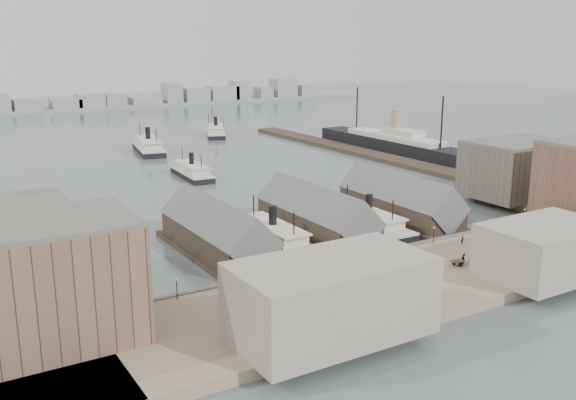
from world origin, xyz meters
TOP-DOWN VIEW (x-y plane):
  - ground at (0.00, 0.00)m, footprint 900.00×900.00m
  - quay at (0.00, -20.00)m, footprint 180.00×30.00m
  - seawall at (0.00, -5.20)m, footprint 180.00×1.20m
  - east_wharf at (78.00, 90.00)m, footprint 10.00×180.00m
  - ferry_shed_west at (-26.00, 16.88)m, footprint 14.00×42.00m
  - ferry_shed_center at (0.00, 16.88)m, footprint 14.00×42.00m
  - ferry_shed_east at (26.00, 16.88)m, footprint 14.00×42.00m
  - warehouse_west_front at (-70.00, -12.00)m, footprint 32.00×18.00m
  - warehouse_east_back at (68.00, 15.00)m, footprint 28.00×20.00m
  - street_bldg_center at (20.00, -32.00)m, footprint 24.00×16.00m
  - street_bldg_west at (-30.00, -32.00)m, footprint 30.00×16.00m
  - lamp_post_far_w at (-45.00, -7.00)m, footprint 0.44×0.44m
  - lamp_post_near_w at (-15.00, -7.00)m, footprint 0.44×0.44m
  - lamp_post_near_e at (15.00, -7.00)m, footprint 0.44×0.44m
  - lamp_post_far_e at (45.00, -7.00)m, footprint 0.44×0.44m
  - far_shore at (-2.07, 334.14)m, footprint 500.00×40.00m
  - ferry_docked_west at (-13.00, 15.25)m, footprint 8.48×28.27m
  - ferry_docked_east at (13.00, 13.38)m, footprint 8.28×27.62m
  - ferry_open_near at (0.69, 94.25)m, footprint 9.26×25.91m
  - ferry_open_mid at (4.74, 149.45)m, footprint 14.82×32.65m
  - ferry_open_far at (48.55, 177.46)m, footprint 18.66×28.96m
  - ocean_steamer at (92.00, 96.00)m, footprint 12.18×89.02m
  - tram at (46.18, -15.97)m, footprint 3.05×9.67m
  - horse_cart_left at (-36.06, -15.93)m, footprint 4.83×2.89m
  - horse_cart_center at (-8.34, -14.06)m, footprint 4.98×2.20m
  - horse_cart_right at (11.15, -19.54)m, footprint 4.87×2.64m
  - pedestrian_0 at (-54.95, -10.88)m, footprint 0.75×0.80m
  - pedestrian_1 at (-44.12, -23.68)m, footprint 0.71×0.86m
  - pedestrian_2 at (-18.55, -10.62)m, footprint 1.17×0.70m
  - pedestrian_3 at (-22.51, -23.24)m, footprint 0.95×1.06m
  - pedestrian_4 at (0.62, -10.87)m, footprint 0.93×1.06m
  - pedestrian_5 at (10.79, -21.50)m, footprint 0.78×0.69m
  - pedestrian_6 at (20.67, -10.36)m, footprint 0.89×0.71m
  - pedestrian_7 at (32.33, -23.70)m, footprint 1.10×1.20m
  - pedestrian_8 at (43.89, -15.13)m, footprint 0.99×0.62m

SIDE VIEW (x-z plane):
  - ground at x=0.00m, z-range 0.00..0.00m
  - east_wharf at x=78.00m, z-range 0.00..1.60m
  - quay at x=0.00m, z-range 0.00..2.00m
  - seawall at x=0.00m, z-range 0.00..2.30m
  - ferry_open_near at x=0.69m, z-range -2.42..6.68m
  - ferry_docked_east at x=13.00m, z-range -2.62..7.24m
  - ferry_open_far at x=48.55m, z-range -2.65..7.32m
  - ferry_docked_west at x=-13.00m, z-range -2.68..7.41m
  - ferry_open_mid at x=4.74m, z-range -2.99..8.26m
  - pedestrian_8 at x=43.89m, z-range 2.00..3.57m
  - pedestrian_1 at x=-44.12m, z-range 2.00..3.62m
  - pedestrian_7 at x=32.33m, z-range 2.00..3.62m
  - horse_cart_center at x=-8.34m, z-range 2.01..3.61m
  - horse_cart_left at x=-36.06m, z-range 2.01..3.62m
  - horse_cart_right at x=11.15m, z-range 2.00..3.70m
  - pedestrian_3 at x=-22.51m, z-range 2.00..3.73m
  - pedestrian_5 at x=10.79m, z-range 2.00..3.76m
  - pedestrian_6 at x=20.67m, z-range 2.00..3.77m
  - pedestrian_0 at x=-54.95m, z-range 2.00..3.78m
  - pedestrian_2 at x=-18.55m, z-range 2.00..3.78m
  - pedestrian_4 at x=0.62m, z-range 2.00..3.82m
  - tram at x=46.18m, z-range 2.04..5.43m
  - ocean_steamer at x=92.00m, z-range -5.07..12.73m
  - far_shore at x=-2.07m, z-range -3.96..11.77m
  - ferry_shed_west at x=-26.00m, z-range -1.66..10.94m
  - ferry_shed_center at x=0.00m, z-range -1.66..10.94m
  - ferry_shed_east at x=26.00m, z-range -1.66..10.94m
  - lamp_post_far_w at x=-45.00m, z-range 2.75..6.67m
  - lamp_post_near_w at x=-15.00m, z-range 2.75..6.67m
  - lamp_post_near_e at x=15.00m, z-range 2.75..6.67m
  - lamp_post_far_e at x=45.00m, z-range 2.75..6.67m
  - street_bldg_center at x=20.00m, z-range 2.00..12.00m
  - street_bldg_west at x=-30.00m, z-range 2.00..14.00m
  - warehouse_east_back at x=68.00m, z-range 2.00..17.00m
  - warehouse_west_front at x=-70.00m, z-range 2.00..20.00m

